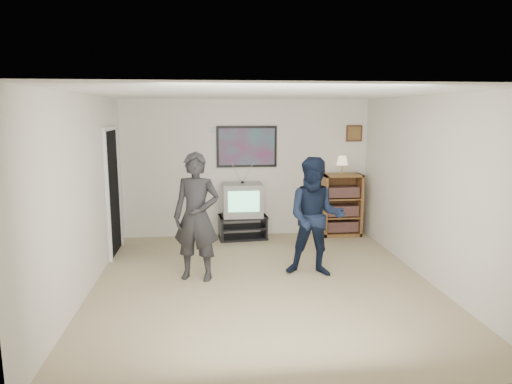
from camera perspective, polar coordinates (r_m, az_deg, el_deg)
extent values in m
cube|color=#978460|center=(6.26, 0.88, -11.36)|extent=(4.50, 5.00, 0.01)
cube|color=white|center=(5.83, 0.95, 12.18)|extent=(4.50, 5.00, 0.01)
cube|color=silver|center=(8.37, -1.17, 2.97)|extent=(4.50, 0.01, 2.50)
cube|color=silver|center=(6.07, -20.68, -0.41)|extent=(0.01, 5.00, 2.50)
cube|color=silver|center=(6.58, 20.76, 0.35)|extent=(0.01, 5.00, 2.50)
cube|color=black|center=(8.25, -1.68, -3.08)|extent=(0.89, 0.55, 0.04)
cube|color=black|center=(8.35, -1.67, -5.68)|extent=(0.89, 0.55, 0.04)
cube|color=black|center=(8.28, -4.43, -4.45)|extent=(0.08, 0.46, 0.43)
cube|color=black|center=(8.34, 1.06, -4.32)|extent=(0.08, 0.46, 0.43)
imported|color=black|center=(6.23, -7.45, -3.09)|extent=(0.73, 0.58, 1.75)
imported|color=black|center=(6.39, 7.44, -3.14)|extent=(0.94, 0.81, 1.67)
cube|color=white|center=(6.35, -7.47, -0.39)|extent=(0.05, 0.12, 0.03)
cube|color=white|center=(6.52, 6.92, -0.86)|extent=(0.04, 0.11, 0.03)
cube|color=black|center=(8.31, -1.17, 5.69)|extent=(1.10, 0.03, 0.75)
cube|color=white|center=(8.27, -5.01, 7.71)|extent=(0.28, 0.02, 0.14)
cube|color=#352110|center=(8.70, 12.17, 7.18)|extent=(0.30, 0.03, 0.30)
cube|color=black|center=(7.64, -17.49, -0.08)|extent=(0.03, 0.85, 2.00)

